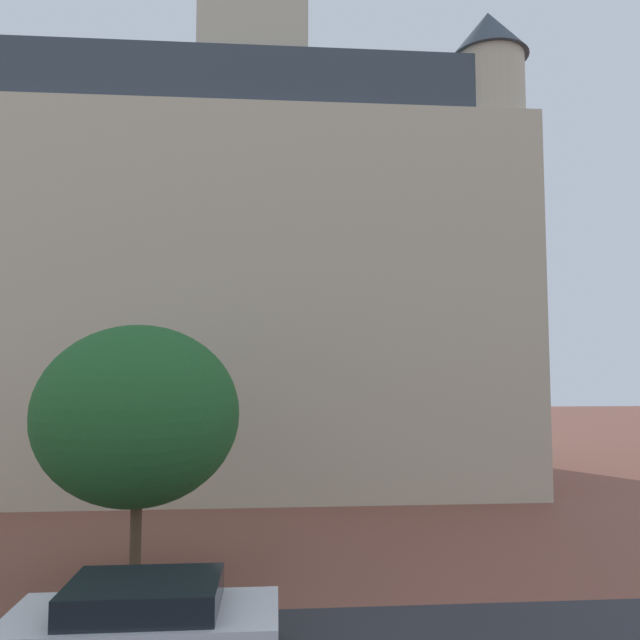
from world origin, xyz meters
TOP-DOWN VIEW (x-y plane):
  - landmark_building at (-3.49, 25.97)m, footprint 26.83×11.88m
  - car_white at (-2.81, 9.29)m, footprint 4.51×2.09m
  - tree_curb_far at (-3.84, 13.10)m, footprint 4.70×4.70m

SIDE VIEW (x-z plane):
  - car_white at x=-2.81m, z-range -0.02..1.40m
  - tree_curb_far at x=-3.84m, z-range 0.88..6.88m
  - landmark_building at x=-3.49m, z-range -7.08..26.11m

